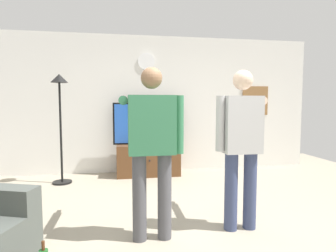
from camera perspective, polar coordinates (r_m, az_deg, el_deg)
name	(u,v)px	position (r m, az deg, el deg)	size (l,w,h in m)	color
ground_plane	(194,238)	(3.08, 5.27, -21.75)	(8.40, 8.40, 0.00)	#9E937F
back_wall	(157,104)	(5.66, -2.28, 4.43)	(6.40, 0.10, 2.70)	silver
tv_stand	(148,159)	(5.39, -4.08, -6.84)	(1.18, 0.54, 0.59)	brown
television	(148,123)	(5.35, -4.17, 0.54)	(1.31, 0.07, 0.79)	black
wall_clock	(146,61)	(5.64, -4.48, 13.01)	(0.33, 0.33, 0.03)	white
framed_picture	(255,101)	(6.23, 17.35, 4.97)	(0.56, 0.04, 0.61)	olive
floor_lamp	(60,106)	(5.05, -21.21, 3.88)	(0.32, 0.32, 1.86)	black
person_standing_nearer_lamp	(152,142)	(2.76, -3.36, -3.33)	(0.64, 0.78, 1.72)	#4C4C51
person_standing_nearer_couch	(241,141)	(3.09, 14.71, -2.91)	(0.58, 0.78, 1.72)	#384266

